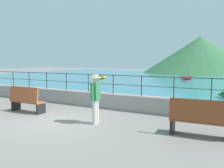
# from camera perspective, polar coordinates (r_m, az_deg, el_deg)

# --- Properties ---
(ground_plane) EXTENTS (120.00, 120.00, 0.00)m
(ground_plane) POSITION_cam_1_polar(r_m,az_deg,el_deg) (8.81, -14.15, -9.08)
(ground_plane) COLOR slate
(promenade_wall) EXTENTS (20.00, 0.56, 0.70)m
(promenade_wall) POSITION_cam_1_polar(r_m,az_deg,el_deg) (11.22, -2.87, -3.94)
(promenade_wall) COLOR gray
(promenade_wall) RESTS_ON ground
(railing) EXTENTS (18.44, 0.04, 0.90)m
(railing) POSITION_cam_1_polar(r_m,az_deg,el_deg) (11.10, -2.89, 0.95)
(railing) COLOR #383330
(railing) RESTS_ON promenade_wall
(lake_water) EXTENTS (64.00, 44.32, 0.06)m
(lake_water) POSITION_cam_1_polar(r_m,az_deg,el_deg) (32.61, 18.85, 1.45)
(lake_water) COLOR teal
(lake_water) RESTS_ON ground
(hill_main) EXTENTS (21.60, 21.60, 6.98)m
(hill_main) POSITION_cam_1_polar(r_m,az_deg,el_deg) (47.50, 20.95, 6.76)
(hill_main) COLOR #33663D
(hill_main) RESTS_ON ground
(bench_main) EXTENTS (1.70, 0.56, 1.13)m
(bench_main) POSITION_cam_1_polar(r_m,az_deg,el_deg) (10.68, -20.53, -3.64)
(bench_main) COLOR #9E4C28
(bench_main) RESTS_ON ground
(bench_far) EXTENTS (1.73, 0.66, 1.13)m
(bench_far) POSITION_cam_1_polar(r_m,az_deg,el_deg) (7.23, 20.90, -7.94)
(bench_far) COLOR brown
(bench_far) RESTS_ON ground
(person_walking) EXTENTS (0.38, 0.57, 1.75)m
(person_walking) POSITION_cam_1_polar(r_m,az_deg,el_deg) (8.13, -4.10, -3.11)
(person_walking) COLOR beige
(person_walking) RESTS_ON ground
(boat_0) EXTENTS (1.53, 2.46, 0.36)m
(boat_0) POSITION_cam_1_polar(r_m,az_deg,el_deg) (29.50, -2.50, 1.78)
(boat_0) COLOR gold
(boat_0) RESTS_ON lake_water
(boat_3) EXTENTS (1.50, 2.46, 0.36)m
(boat_3) POSITION_cam_1_polar(r_m,az_deg,el_deg) (29.22, 18.09, 1.47)
(boat_3) COLOR red
(boat_3) RESTS_ON lake_water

